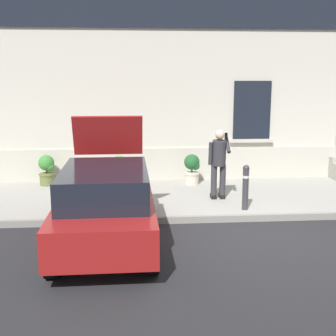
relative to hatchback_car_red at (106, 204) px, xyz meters
The scene contains 10 objects.
ground_plane 3.02m from the hatchback_car_red, ahead, with size 80.00×80.00×0.00m, color #232326.
sidewalk 4.24m from the hatchback_car_red, 46.04° to the left, with size 24.00×3.60×0.15m, color #99968E.
curb_edge 3.20m from the hatchback_car_red, 21.60° to the left, with size 24.00×0.12×0.15m, color gray.
building_facade 6.88m from the hatchback_car_red, 62.09° to the left, with size 24.00×1.52×7.50m.
hatchback_car_red is the anchor object (origin of this frame).
bollard_near_person 3.44m from the hatchback_car_red, 26.93° to the left, with size 0.15×0.15×1.04m.
person_on_phone 3.65m from the hatchback_car_red, 43.69° to the left, with size 0.51×0.47×1.75m.
planter_olive 4.76m from the hatchback_car_red, 113.73° to the left, with size 0.44×0.44×0.86m.
planter_charcoal 4.11m from the hatchback_car_red, 88.12° to the left, with size 0.44×0.44×0.86m.
planter_cream 4.69m from the hatchback_car_red, 62.25° to the left, with size 0.44×0.44×0.86m.
Camera 1 is at (-2.36, -8.27, 3.09)m, focal length 47.25 mm.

